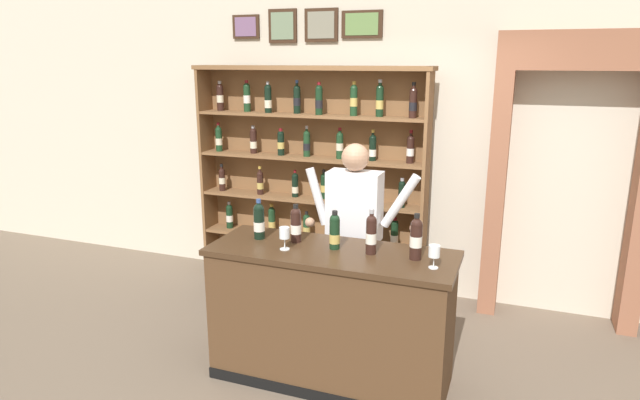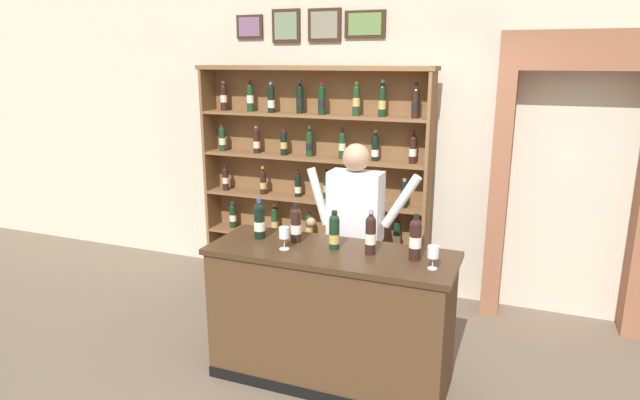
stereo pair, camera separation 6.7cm
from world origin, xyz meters
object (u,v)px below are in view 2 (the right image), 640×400
(tasting_counter, at_px, (330,316))
(shopkeeper, at_px, (355,222))
(wine_glass_left, at_px, (284,234))
(tasting_bottle_rosso, at_px, (415,238))
(tasting_bottle_vin_santo, at_px, (259,220))
(tasting_bottle_brunello, at_px, (296,224))
(tasting_bottle_bianco, at_px, (334,231))
(tasting_bottle_super_tuscan, at_px, (371,234))
(wine_shelf, at_px, (313,173))
(wine_glass_right, at_px, (433,253))

(tasting_counter, relative_size, shopkeeper, 1.05)
(shopkeeper, xyz_separation_m, wine_glass_left, (-0.28, -0.72, 0.08))
(tasting_counter, bearing_deg, tasting_bottle_rosso, 3.78)
(shopkeeper, xyz_separation_m, tasting_bottle_vin_santo, (-0.55, -0.56, 0.11))
(tasting_bottle_brunello, height_order, wine_glass_left, tasting_bottle_brunello)
(tasting_bottle_bianco, height_order, tasting_bottle_rosso, tasting_bottle_rosso)
(tasting_bottle_bianco, bearing_deg, shopkeeper, 93.34)
(shopkeeper, height_order, tasting_bottle_rosso, shopkeeper)
(tasting_bottle_brunello, height_order, tasting_bottle_super_tuscan, tasting_bottle_super_tuscan)
(shopkeeper, relative_size, tasting_bottle_rosso, 5.27)
(shopkeeper, bearing_deg, wine_shelf, 129.34)
(tasting_bottle_bianco, distance_m, wine_glass_left, 0.35)
(wine_glass_right, bearing_deg, shopkeeper, 136.23)
(wine_shelf, distance_m, tasting_bottle_bianco, 1.64)
(shopkeeper, height_order, wine_glass_left, shopkeeper)
(wine_shelf, xyz_separation_m, tasting_bottle_brunello, (0.45, -1.42, -0.06))
(wine_glass_right, bearing_deg, tasting_bottle_rosso, 139.28)
(tasting_bottle_vin_santo, xyz_separation_m, wine_glass_right, (1.29, -0.14, -0.03))
(tasting_counter, height_order, tasting_bottle_rosso, tasting_bottle_rosso)
(tasting_bottle_rosso, relative_size, wine_glass_left, 1.95)
(tasting_counter, distance_m, wine_glass_left, 0.69)
(tasting_bottle_super_tuscan, bearing_deg, wine_shelf, 124.70)
(tasting_bottle_vin_santo, distance_m, tasting_bottle_super_tuscan, 0.85)
(tasting_bottle_super_tuscan, xyz_separation_m, wine_glass_left, (-0.58, -0.13, -0.03))
(wine_shelf, bearing_deg, tasting_bottle_brunello, -72.54)
(tasting_bottle_bianco, xyz_separation_m, tasting_bottle_rosso, (0.56, -0.01, 0.02))
(tasting_bottle_brunello, distance_m, tasting_bottle_super_tuscan, 0.57)
(shopkeeper, height_order, tasting_bottle_super_tuscan, shopkeeper)
(shopkeeper, distance_m, tasting_bottle_super_tuscan, 0.67)
(tasting_bottle_brunello, relative_size, tasting_bottle_rosso, 0.90)
(tasting_bottle_rosso, relative_size, wine_glass_right, 2.06)
(shopkeeper, distance_m, wine_glass_right, 1.02)
(tasting_bottle_vin_santo, relative_size, tasting_bottle_brunello, 1.06)
(tasting_bottle_vin_santo, xyz_separation_m, wine_glass_left, (0.27, -0.15, -0.02))
(shopkeeper, distance_m, tasting_bottle_rosso, 0.84)
(shopkeeper, xyz_separation_m, wine_glass_right, (0.74, -0.70, 0.08))
(shopkeeper, height_order, tasting_bottle_vin_santo, shopkeeper)
(tasting_bottle_vin_santo, relative_size, tasting_bottle_rosso, 0.96)
(wine_glass_left, bearing_deg, wine_shelf, 105.30)
(wine_shelf, bearing_deg, wine_glass_right, -47.40)
(shopkeeper, relative_size, wine_glass_left, 10.26)
(shopkeeper, bearing_deg, tasting_bottle_super_tuscan, -63.31)
(tasting_bottle_super_tuscan, bearing_deg, tasting_bottle_brunello, 175.18)
(tasting_bottle_vin_santo, xyz_separation_m, tasting_bottle_rosso, (1.15, -0.02, 0.01))
(wine_glass_left, height_order, wine_glass_right, wine_glass_left)
(tasting_counter, xyz_separation_m, tasting_bottle_bianco, (0.01, 0.04, 0.62))
(tasting_bottle_rosso, xyz_separation_m, wine_glass_left, (-0.88, -0.13, -0.03))
(tasting_bottle_bianco, distance_m, tasting_bottle_rosso, 0.56)
(tasting_bottle_super_tuscan, bearing_deg, wine_glass_left, -167.55)
(tasting_counter, relative_size, tasting_bottle_vin_santo, 5.76)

